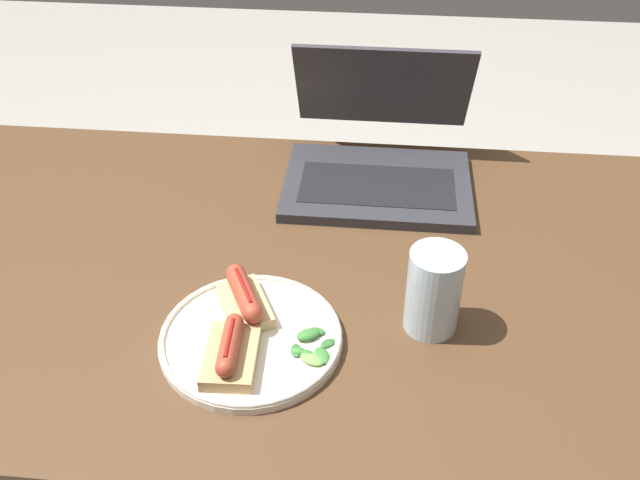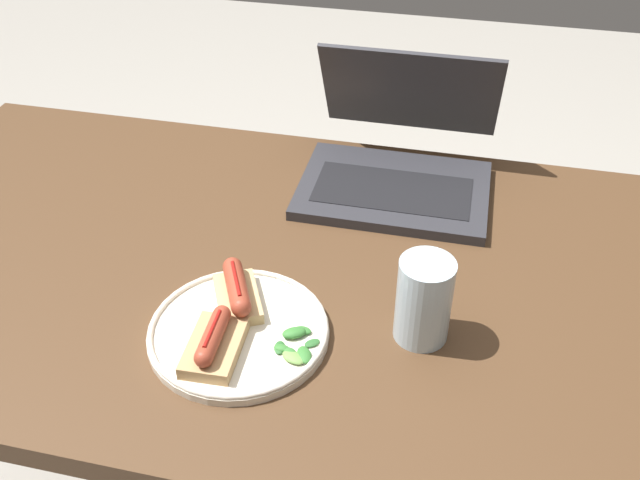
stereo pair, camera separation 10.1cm
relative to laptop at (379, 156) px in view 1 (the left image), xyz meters
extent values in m
cube|color=#4C331E|center=(-0.13, -0.27, -0.06)|extent=(1.42, 0.76, 0.04)
cylinder|color=#4C331E|center=(0.50, 0.03, -0.41)|extent=(0.04, 0.04, 0.67)
cylinder|color=#4C331E|center=(-0.76, 0.03, -0.41)|extent=(0.04, 0.04, 0.67)
cube|color=#2D2D33|center=(0.00, -0.05, -0.03)|extent=(0.32, 0.23, 0.02)
cube|color=black|center=(0.00, -0.06, -0.02)|extent=(0.26, 0.13, 0.00)
cube|color=#2D2D33|center=(0.00, 0.12, 0.07)|extent=(0.32, 0.11, 0.19)
cube|color=#192347|center=(0.00, 0.11, 0.08)|extent=(0.29, 0.09, 0.17)
cylinder|color=silver|center=(-0.15, -0.43, -0.03)|extent=(0.24, 0.24, 0.01)
torus|color=silver|center=(-0.15, -0.43, -0.03)|extent=(0.24, 0.24, 0.01)
cube|color=tan|center=(-0.17, -0.47, -0.02)|extent=(0.07, 0.11, 0.02)
cylinder|color=#9E3D28|center=(-0.17, -0.47, 0.00)|extent=(0.03, 0.08, 0.02)
sphere|color=#9E3D28|center=(-0.17, -0.43, 0.00)|extent=(0.02, 0.02, 0.02)
sphere|color=#9E3D28|center=(-0.17, -0.51, 0.00)|extent=(0.02, 0.02, 0.02)
cylinder|color=red|center=(-0.17, -0.47, 0.01)|extent=(0.01, 0.07, 0.00)
cube|color=tan|center=(-0.17, -0.38, -0.02)|extent=(0.09, 0.11, 0.02)
cylinder|color=#9E3D28|center=(-0.17, -0.38, 0.00)|extent=(0.06, 0.09, 0.03)
sphere|color=#9E3D28|center=(-0.19, -0.34, 0.00)|extent=(0.03, 0.03, 0.03)
sphere|color=#9E3D28|center=(-0.15, -0.42, 0.00)|extent=(0.03, 0.03, 0.03)
cylinder|color=red|center=(-0.17, -0.38, 0.02)|extent=(0.04, 0.07, 0.01)
ellipsoid|color=#709E4C|center=(-0.08, -0.42, -0.02)|extent=(0.02, 0.02, 0.01)
ellipsoid|color=#709E4C|center=(-0.07, -0.46, -0.02)|extent=(0.04, 0.03, 0.01)
ellipsoid|color=#387A33|center=(-0.07, -0.41, -0.02)|extent=(0.02, 0.02, 0.01)
ellipsoid|color=#387A33|center=(-0.07, -0.45, -0.02)|extent=(0.03, 0.02, 0.01)
ellipsoid|color=#387A33|center=(-0.08, -0.42, -0.02)|extent=(0.04, 0.03, 0.01)
ellipsoid|color=#387A33|center=(-0.06, -0.45, -0.02)|extent=(0.03, 0.03, 0.01)
ellipsoid|color=#2D662D|center=(-0.05, -0.43, -0.03)|extent=(0.02, 0.02, 0.00)
ellipsoid|color=#387A33|center=(-0.09, -0.45, -0.02)|extent=(0.02, 0.01, 0.01)
ellipsoid|color=#2D662D|center=(-0.09, -0.45, -0.03)|extent=(0.02, 0.03, 0.00)
cylinder|color=silver|center=(0.08, -0.37, 0.02)|extent=(0.07, 0.07, 0.12)
camera|label=1|loc=(0.00, -1.07, 0.64)|focal=40.00mm
camera|label=2|loc=(0.10, -1.06, 0.64)|focal=40.00mm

